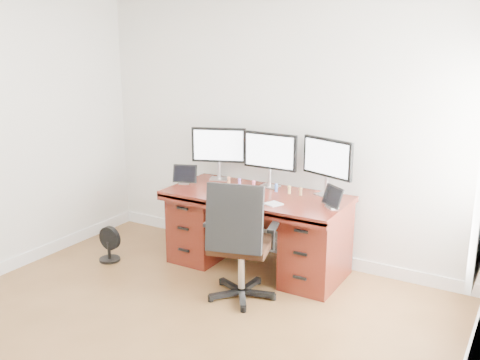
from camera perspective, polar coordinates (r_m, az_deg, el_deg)
The scene contains 20 objects.
back_wall at distance 5.22m, azimuth 4.18°, elevation 6.10°, with size 4.00×0.10×2.70m, color white.
right_wall at distance 2.63m, azimuth 23.01°, elevation -3.95°, with size 0.10×4.50×2.70m.
desk at distance 5.09m, azimuth 1.88°, elevation -5.14°, with size 1.70×0.80×0.75m.
office_chair at distance 4.51m, azimuth -0.00°, elevation -8.66°, with size 0.68×0.68×1.05m.
floor_fan at distance 5.47m, azimuth -13.82°, elevation -6.70°, with size 0.24×0.20×0.35m.
monitor_left at distance 5.39m, azimuth -2.28°, elevation 3.55°, with size 0.53×0.23×0.53m.
monitor_center at distance 5.10m, azimuth 3.22°, elevation 2.90°, with size 0.55×0.14×0.53m.
monitor_right at distance 4.87m, azimuth 9.30°, elevation 2.15°, with size 0.53×0.22×0.53m.
tablet_left at distance 5.30m, azimuth -5.96°, elevation 0.51°, with size 0.25×0.15×0.19m.
tablet_right at distance 4.59m, azimuth 9.80°, elevation -1.92°, with size 0.23×0.19×0.19m.
keyboard at distance 4.74m, azimuth 0.86°, elevation -2.12°, with size 0.26×0.11×0.01m, color silver.
trackpad at distance 4.64m, azimuth 3.59°, elevation -2.56°, with size 0.13×0.13×0.01m, color silver.
drawing_tablet at distance 4.93m, azimuth -1.27°, elevation -1.48°, with size 0.20×0.13×0.01m, color black.
phone at distance 4.92m, azimuth 1.66°, elevation -1.54°, with size 0.13×0.06×0.01m, color black.
figurine_orange at distance 5.26m, azimuth -1.20°, elevation 0.01°, with size 0.03×0.03×0.08m.
figurine_purple at distance 5.20m, azimuth -0.05°, elevation -0.16°, with size 0.03×0.03×0.08m.
figurine_pink at distance 5.12m, azimuth 1.47°, elevation -0.40°, with size 0.03×0.03×0.08m.
figurine_blue at distance 5.01m, azimuth 3.90°, elevation -0.76°, with size 0.03×0.03×0.08m.
figurine_yellow at distance 4.96m, azimuth 5.29°, elevation -0.97°, with size 0.03×0.03×0.08m.
figurine_brown at distance 4.91m, azimuth 6.49°, elevation -1.16°, with size 0.03×0.03×0.08m.
Camera 1 is at (2.26, -2.38, 2.15)m, focal length 40.00 mm.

